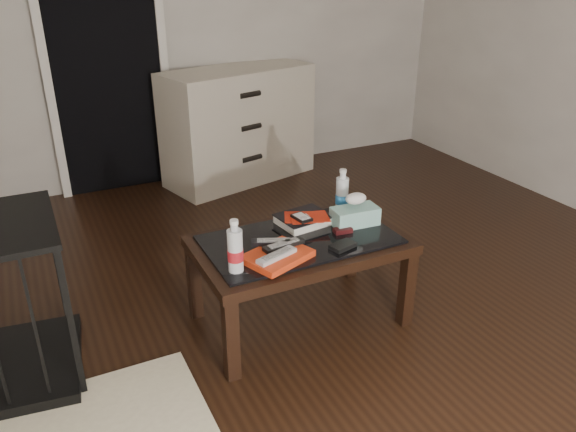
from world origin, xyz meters
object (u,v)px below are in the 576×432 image
textbook (303,219)px  water_bottle_right (342,191)px  water_bottle_left (235,246)px  tissue_box (355,216)px  coffee_table (300,250)px  dresser (239,125)px

textbook → water_bottle_right: (0.24, 0.04, 0.10)m
textbook → water_bottle_left: water_bottle_left is taller
textbook → tissue_box: 0.26m
water_bottle_left → tissue_box: (0.70, 0.17, -0.07)m
coffee_table → water_bottle_right: water_bottle_right is taller
water_bottle_left → water_bottle_right: (0.72, 0.32, 0.00)m
coffee_table → dresser: (0.48, 2.02, 0.05)m
coffee_table → tissue_box: (0.32, 0.02, 0.11)m
dresser → textbook: bearing=-116.7°
water_bottle_left → tissue_box: size_ratio=1.03×
dresser → textbook: (-0.39, -1.88, 0.03)m
coffee_table → water_bottle_left: bearing=-158.8°
tissue_box → textbook: bearing=156.2°
tissue_box → water_bottle_left: bearing=-162.7°
water_bottle_left → tissue_box: bearing=13.4°
water_bottle_right → tissue_box: water_bottle_right is taller
textbook → water_bottle_right: water_bottle_right is taller
water_bottle_left → tissue_box: water_bottle_left is taller
dresser → water_bottle_right: size_ratio=5.41×
textbook → tissue_box: (0.23, -0.12, 0.02)m
water_bottle_left → coffee_table: bearing=21.2°
textbook → tissue_box: bearing=-35.3°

